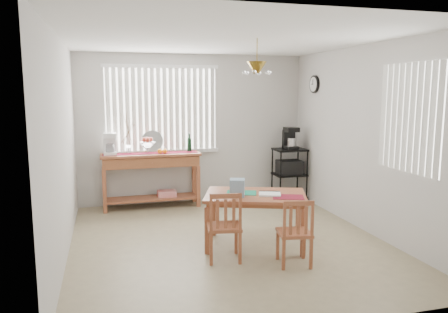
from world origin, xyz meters
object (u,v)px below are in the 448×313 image
object	(u,v)px
cart_items	(290,139)
chair_right	(295,233)
sideboard	(152,167)
wire_cart	(289,169)
dining_table	(255,200)
chair_left	(224,227)

from	to	relation	value
cart_items	chair_right	xyz separation A→B (m)	(-1.17, -2.83, -0.73)
sideboard	chair_right	size ratio (longest dim) A/B	2.10
sideboard	cart_items	distance (m)	2.50
sideboard	chair_right	xyz separation A→B (m)	(1.29, -2.97, -0.31)
wire_cart	chair_right	xyz separation A→B (m)	(-1.17, -2.82, -0.18)
sideboard	dining_table	distance (m)	2.47
chair_right	sideboard	bearing A→B (deg)	113.48
sideboard	chair_right	distance (m)	3.25
sideboard	wire_cart	bearing A→B (deg)	-3.44
wire_cart	dining_table	bearing A→B (deg)	-123.62
wire_cart	chair_right	size ratio (longest dim) A/B	1.20
sideboard	chair_left	bearing A→B (deg)	-77.99
chair_left	chair_right	world-z (taller)	chair_left
wire_cart	cart_items	xyz separation A→B (m)	(0.00, 0.01, 0.55)
dining_table	chair_left	distance (m)	0.68
wire_cart	chair_left	distance (m)	3.12
chair_left	sideboard	bearing A→B (deg)	102.01
sideboard	chair_left	distance (m)	2.70
wire_cart	cart_items	size ratio (longest dim) A/B	2.43
wire_cart	chair_left	world-z (taller)	wire_cart
chair_right	chair_left	bearing A→B (deg)	154.52
cart_items	chair_right	bearing A→B (deg)	-112.39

